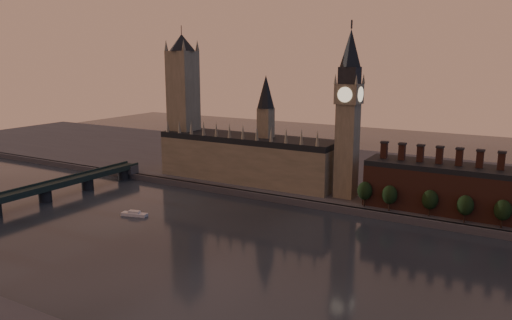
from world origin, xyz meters
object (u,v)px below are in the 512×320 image
at_px(westminster_bridge, 16,198).
at_px(river_boat, 134,214).
at_px(big_ben, 348,112).
at_px(victoria_tower, 183,99).

height_order(westminster_bridge, river_boat, westminster_bridge).
xyz_separation_m(big_ben, westminster_bridge, (-165.00, -112.70, -49.39)).
relative_size(big_ben, westminster_bridge, 0.54).
bearing_deg(river_boat, victoria_tower, 96.82).
relative_size(westminster_bridge, river_boat, 12.55).
xyz_separation_m(westminster_bridge, river_boat, (69.25, 26.41, -6.26)).
distance_m(victoria_tower, river_boat, 113.40).
height_order(big_ben, river_boat, big_ben).
bearing_deg(westminster_bridge, big_ben, 34.33).
height_order(victoria_tower, river_boat, victoria_tower).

